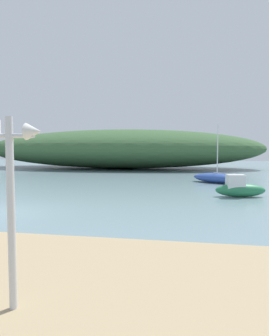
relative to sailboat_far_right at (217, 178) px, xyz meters
name	(u,v)px	position (x,y,z in m)	size (l,w,h in m)	color
ground_plane	(5,212)	(-9.89, -13.22, -0.40)	(120.00, 120.00, 0.00)	gray
distant_hill	(119,149)	(-12.04, 17.03, 2.29)	(39.27, 15.22, 5.38)	#3D6038
sailboat_far_right	(217,178)	(0.00, 0.00, 0.00)	(4.29, 3.52, 4.63)	#2D4C9E
motorboat_outer_mooring	(239,188)	(0.62, -7.06, 0.08)	(2.86, 1.25, 1.26)	#287A4C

